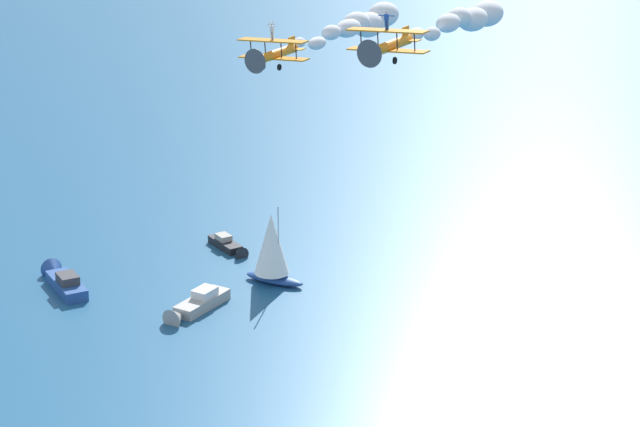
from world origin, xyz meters
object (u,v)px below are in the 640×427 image
at_px(motorboat_outer_ring_b, 229,246).
at_px(motorboat_outer_ring_e, 63,281).
at_px(motorboat_outer_ring_a, 195,306).
at_px(wingwalker_lead, 387,19).
at_px(biplane_wingman, 274,53).
at_px(biplane_lead, 388,45).
at_px(wingwalker_wingman, 272,30).
at_px(sailboat_far_port, 272,248).

bearing_deg(motorboat_outer_ring_b, motorboat_outer_ring_e, 117.37).
bearing_deg(motorboat_outer_ring_a, wingwalker_lead, -154.47).
bearing_deg(wingwalker_lead, biplane_wingman, 31.61).
height_order(biplane_lead, wingwalker_wingman, biplane_lead).
distance_m(motorboat_outer_ring_a, wingwalker_wingman, 43.48).
relative_size(motorboat_outer_ring_a, wingwalker_wingman, 5.32).
height_order(sailboat_far_port, wingwalker_wingman, wingwalker_wingman).
bearing_deg(motorboat_outer_ring_a, motorboat_outer_ring_b, -12.66).
relative_size(motorboat_outer_ring_b, motorboat_outer_ring_e, 0.70).
relative_size(motorboat_outer_ring_e, wingwalker_wingman, 6.07).
bearing_deg(sailboat_far_port, motorboat_outer_ring_a, 130.44).
relative_size(motorboat_outer_ring_b, biplane_wingman, 1.11).
xyz_separation_m(motorboat_outer_ring_b, wingwalker_lead, (-55.11, -12.63, 40.63)).
bearing_deg(wingwalker_lead, wingwalker_wingman, 31.83).
distance_m(sailboat_far_port, biplane_wingman, 42.80).
bearing_deg(biplane_lead, wingwalker_lead, 58.03).
bearing_deg(motorboat_outer_ring_e, biplane_wingman, -141.31).
xyz_separation_m(motorboat_outer_ring_b, wingwalker_wingman, (-41.10, -3.93, 36.99)).
bearing_deg(wingwalker_wingman, biplane_wingman, -122.05).
bearing_deg(sailboat_far_port, wingwalker_lead, -170.14).
bearing_deg(motorboat_outer_ring_e, wingwalker_lead, -143.40).
distance_m(motorboat_outer_ring_a, wingwalker_lead, 56.52).
distance_m(motorboat_outer_ring_a, motorboat_outer_ring_b, 19.99).
height_order(motorboat_outer_ring_a, biplane_wingman, biplane_wingman).
bearing_deg(wingwalker_lead, motorboat_outer_ring_b, 12.91).
xyz_separation_m(motorboat_outer_ring_a, biplane_wingman, (-21.68, -8.44, 34.62)).
bearing_deg(sailboat_far_port, biplane_lead, -170.00).
bearing_deg(wingwalker_wingman, sailboat_far_port, -2.14).
bearing_deg(biplane_lead, biplane_wingman, 31.83).
relative_size(motorboat_outer_ring_b, wingwalker_wingman, 4.28).
bearing_deg(motorboat_outer_ring_b, motorboat_outer_ring_a, 167.34).
distance_m(motorboat_outer_ring_b, wingwalker_wingman, 55.44).
distance_m(motorboat_outer_ring_e, wingwalker_wingman, 53.64).
height_order(sailboat_far_port, motorboat_outer_ring_b, sailboat_far_port).
bearing_deg(biplane_wingman, motorboat_outer_ring_b, 5.63).
height_order(wingwalker_lead, wingwalker_wingman, wingwalker_lead).
relative_size(motorboat_outer_ring_a, wingwalker_lead, 6.15).
distance_m(biplane_lead, biplane_wingman, 16.89).
xyz_separation_m(biplane_lead, biplane_wingman, (14.01, 8.70, -3.68)).
bearing_deg(biplane_lead, motorboat_outer_ring_b, 13.01).
xyz_separation_m(biplane_lead, wingwalker_lead, (0.08, 0.12, 2.15)).
height_order(motorboat_outer_ring_e, biplane_wingman, biplane_wingman).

